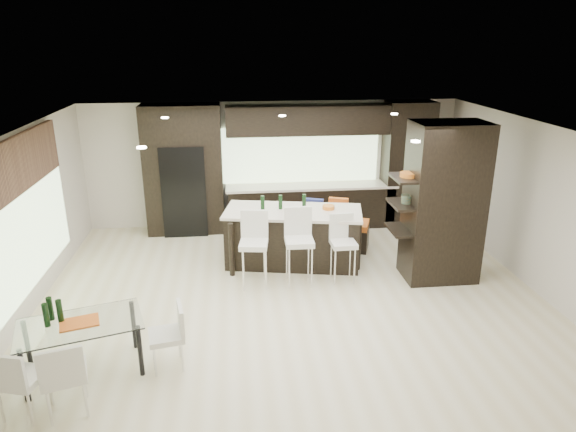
{
  "coord_description": "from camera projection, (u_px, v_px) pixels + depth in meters",
  "views": [
    {
      "loc": [
        -0.9,
        -7.41,
        3.96
      ],
      "look_at": [
        0.0,
        0.6,
        1.15
      ],
      "focal_mm": 32.0,
      "sensor_mm": 36.0,
      "label": 1
    }
  ],
  "objects": [
    {
      "name": "ground",
      "position": [
        292.0,
        295.0,
        8.36
      ],
      "size": [
        8.0,
        8.0,
        0.0
      ],
      "primitive_type": "plane",
      "color": "beige",
      "rests_on": "ground"
    },
    {
      "name": "back_wall",
      "position": [
        273.0,
        164.0,
        11.2
      ],
      "size": [
        8.0,
        0.02,
        2.7
      ],
      "primitive_type": "cube",
      "color": "beige",
      "rests_on": "ground"
    },
    {
      "name": "left_wall",
      "position": [
        21.0,
        227.0,
        7.49
      ],
      "size": [
        0.02,
        7.0,
        2.7
      ],
      "primitive_type": "cube",
      "color": "beige",
      "rests_on": "ground"
    },
    {
      "name": "right_wall",
      "position": [
        536.0,
        207.0,
        8.33
      ],
      "size": [
        0.02,
        7.0,
        2.7
      ],
      "primitive_type": "cube",
      "color": "beige",
      "rests_on": "ground"
    },
    {
      "name": "ceiling",
      "position": [
        293.0,
        129.0,
        7.47
      ],
      "size": [
        8.0,
        7.0,
        0.02
      ],
      "primitive_type": "cube",
      "color": "white",
      "rests_on": "ground"
    },
    {
      "name": "window_left",
      "position": [
        29.0,
        222.0,
        7.68
      ],
      "size": [
        0.04,
        3.2,
        1.9
      ],
      "primitive_type": "cube",
      "color": "#B2D199",
      "rests_on": "left_wall"
    },
    {
      "name": "window_back",
      "position": [
        301.0,
        155.0,
        11.16
      ],
      "size": [
        3.4,
        0.04,
        1.2
      ],
      "primitive_type": "cube",
      "color": "#B2D199",
      "rests_on": "back_wall"
    },
    {
      "name": "stone_accent",
      "position": [
        21.0,
        163.0,
        7.39
      ],
      "size": [
        0.08,
        3.0,
        0.8
      ],
      "primitive_type": "cube",
      "color": "brown",
      "rests_on": "left_wall"
    },
    {
      "name": "ceiling_spots",
      "position": [
        291.0,
        128.0,
        7.71
      ],
      "size": [
        4.0,
        3.0,
        0.02
      ],
      "primitive_type": "cube",
      "color": "white",
      "rests_on": "ceiling"
    },
    {
      "name": "back_cabinetry",
      "position": [
        298.0,
        167.0,
        10.94
      ],
      "size": [
        6.8,
        0.68,
        2.7
      ],
      "primitive_type": "cube",
      "color": "black",
      "rests_on": "ground"
    },
    {
      "name": "refrigerator",
      "position": [
        185.0,
        189.0,
        10.77
      ],
      "size": [
        0.9,
        0.68,
        1.9
      ],
      "primitive_type": "cube",
      "color": "black",
      "rests_on": "ground"
    },
    {
      "name": "partition_column",
      "position": [
        444.0,
        203.0,
        8.56
      ],
      "size": [
        1.2,
        0.8,
        2.7
      ],
      "primitive_type": "cube",
      "color": "black",
      "rests_on": "ground"
    },
    {
      "name": "kitchen_island",
      "position": [
        293.0,
        237.0,
        9.39
      ],
      "size": [
        2.62,
        1.52,
        1.02
      ],
      "primitive_type": "cube",
      "rotation": [
        0.0,
        0.0,
        -0.2
      ],
      "color": "black",
      "rests_on": "ground"
    },
    {
      "name": "stool_left",
      "position": [
        254.0,
        257.0,
        8.51
      ],
      "size": [
        0.51,
        0.51,
        1.03
      ],
      "primitive_type": "cube",
      "rotation": [
        0.0,
        0.0,
        -0.14
      ],
      "color": "silver",
      "rests_on": "ground"
    },
    {
      "name": "stool_mid",
      "position": [
        299.0,
        255.0,
        8.58
      ],
      "size": [
        0.47,
        0.47,
        1.05
      ],
      "primitive_type": "cube",
      "rotation": [
        0.0,
        0.0,
        -0.02
      ],
      "color": "silver",
      "rests_on": "ground"
    },
    {
      "name": "stool_right",
      "position": [
        343.0,
        255.0,
        8.7
      ],
      "size": [
        0.43,
        0.43,
        0.94
      ],
      "primitive_type": "cube",
      "rotation": [
        0.0,
        0.0,
        0.03
      ],
      "color": "silver",
      "rests_on": "ground"
    },
    {
      "name": "bench",
      "position": [
        331.0,
        233.0,
        10.2
      ],
      "size": [
        1.56,
        1.02,
        0.56
      ],
      "primitive_type": "cube",
      "rotation": [
        0.0,
        0.0,
        -0.34
      ],
      "color": "black",
      "rests_on": "ground"
    },
    {
      "name": "floor_vase",
      "position": [
        414.0,
        234.0,
        9.18
      ],
      "size": [
        0.58,
        0.58,
        1.26
      ],
      "primitive_type": null,
      "rotation": [
        0.0,
        0.0,
        0.31
      ],
      "color": "#3E4A35",
      "rests_on": "ground"
    },
    {
      "name": "dining_table",
      "position": [
        83.0,
        348.0,
        6.31
      ],
      "size": [
        1.61,
        1.18,
        0.69
      ],
      "primitive_type": "cube",
      "rotation": [
        0.0,
        0.0,
        0.28
      ],
      "color": "white",
      "rests_on": "ground"
    },
    {
      "name": "chair_near",
      "position": [
        65.0,
        379.0,
        5.62
      ],
      "size": [
        0.57,
        0.57,
        0.86
      ],
      "primitive_type": "cube",
      "rotation": [
        0.0,
        0.0,
        0.28
      ],
      "color": "silver",
      "rests_on": "ground"
    },
    {
      "name": "chair_far",
      "position": [
        23.0,
        383.0,
        5.59
      ],
      "size": [
        0.54,
        0.54,
        0.81
      ],
      "primitive_type": "cube",
      "rotation": [
        0.0,
        0.0,
        -0.27
      ],
      "color": "silver",
      "rests_on": "ground"
    },
    {
      "name": "chair_end",
      "position": [
        167.0,
        340.0,
        6.41
      ],
      "size": [
        0.5,
        0.5,
        0.78
      ],
      "primitive_type": "cube",
      "rotation": [
        0.0,
        0.0,
        1.76
      ],
      "color": "silver",
      "rests_on": "ground"
    }
  ]
}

